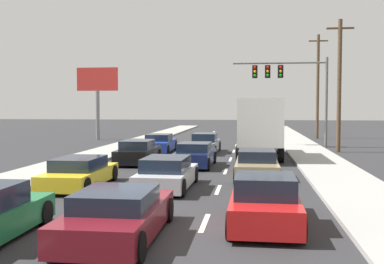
% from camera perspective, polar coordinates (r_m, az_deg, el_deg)
% --- Properties ---
extents(ground_plane, '(140.00, 140.00, 0.00)m').
position_cam_1_polar(ground_plane, '(36.41, 2.68, -1.74)').
color(ground_plane, '#2B2B2D').
extents(sidewalk_right, '(2.86, 80.00, 0.14)m').
position_cam_1_polar(sidewalk_right, '(31.53, 14.12, -2.47)').
color(sidewalk_right, '#9E9E99').
rests_on(sidewalk_right, ground_plane).
extents(sidewalk_left, '(2.86, 80.00, 0.14)m').
position_cam_1_polar(sidewalk_left, '(32.75, -9.78, -2.21)').
color(sidewalk_left, '#9E9E99').
rests_on(sidewalk_left, ground_plane).
extents(lane_markings, '(3.54, 57.00, 0.01)m').
position_cam_1_polar(lane_markings, '(30.08, 1.69, -2.77)').
color(lane_markings, silver).
rests_on(lane_markings, ground_plane).
extents(car_blue, '(1.89, 4.53, 1.23)m').
position_cam_1_polar(car_blue, '(31.74, -4.00, -1.45)').
color(car_blue, '#1E389E').
rests_on(car_blue, ground_plane).
extents(car_black, '(1.92, 4.43, 1.28)m').
position_cam_1_polar(car_black, '(25.57, -6.57, -2.51)').
color(car_black, black).
rests_on(car_black, ground_plane).
extents(car_yellow, '(1.90, 4.46, 1.15)m').
position_cam_1_polar(car_yellow, '(18.57, -13.55, -4.88)').
color(car_yellow, yellow).
rests_on(car_yellow, ground_plane).
extents(car_gray, '(1.85, 4.64, 1.32)m').
position_cam_1_polar(car_gray, '(31.24, 1.59, -1.46)').
color(car_gray, slate).
rests_on(car_gray, ground_plane).
extents(car_navy, '(1.97, 4.13, 1.24)m').
position_cam_1_polar(car_navy, '(24.13, 0.34, -2.87)').
color(car_navy, '#141E4C').
rests_on(car_navy, ground_plane).
extents(car_silver, '(1.93, 4.29, 1.22)m').
position_cam_1_polar(car_silver, '(17.67, -3.07, -5.12)').
color(car_silver, '#B7BABF').
rests_on(car_silver, ground_plane).
extents(car_maroon, '(2.01, 4.51, 1.18)m').
position_cam_1_polar(car_maroon, '(11.30, -9.01, -9.98)').
color(car_maroon, maroon).
rests_on(car_maroon, ground_plane).
extents(box_truck, '(2.64, 7.96, 3.52)m').
position_cam_1_polar(box_truck, '(28.11, 8.22, 0.83)').
color(box_truck, white).
rests_on(box_truck, ground_plane).
extents(car_tan, '(1.87, 4.48, 1.24)m').
position_cam_1_polar(car_tan, '(20.37, 7.90, -4.05)').
color(car_tan, tan).
rests_on(car_tan, ground_plane).
extents(car_red, '(1.87, 4.20, 1.34)m').
position_cam_1_polar(car_red, '(12.51, 8.85, -8.47)').
color(car_red, red).
rests_on(car_red, ground_plane).
extents(traffic_signal_mast, '(7.13, 0.69, 6.79)m').
position_cam_1_polar(traffic_signal_mast, '(36.41, 11.06, 6.48)').
color(traffic_signal_mast, '#595B56').
rests_on(traffic_signal_mast, ground_plane).
extents(utility_pole_mid, '(1.80, 0.28, 8.92)m').
position_cam_1_polar(utility_pole_mid, '(33.11, 17.51, 5.59)').
color(utility_pole_mid, brown).
rests_on(utility_pole_mid, ground_plane).
extents(utility_pole_far, '(1.80, 0.28, 9.91)m').
position_cam_1_polar(utility_pole_far, '(46.45, 15.07, 5.51)').
color(utility_pole_far, brown).
rests_on(utility_pole_far, ground_plane).
extents(roadside_billboard, '(3.86, 0.36, 6.66)m').
position_cam_1_polar(roadside_billboard, '(44.15, -11.45, 5.19)').
color(roadside_billboard, slate).
rests_on(roadside_billboard, ground_plane).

